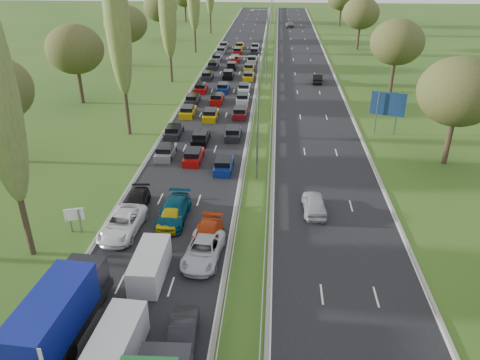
# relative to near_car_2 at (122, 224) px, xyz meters

# --- Properties ---
(ground) EXTENTS (260.00, 260.00, 0.00)m
(ground) POSITION_rel_near_car_2_xyz_m (10.16, 47.71, -0.81)
(ground) COLOR #2B541A
(ground) RESTS_ON ground
(near_carriageway) EXTENTS (10.50, 215.00, 0.04)m
(near_carriageway) POSITION_rel_near_car_2_xyz_m (3.41, 50.21, -0.81)
(near_carriageway) COLOR black
(near_carriageway) RESTS_ON ground
(far_carriageway) EXTENTS (10.50, 215.00, 0.04)m
(far_carriageway) POSITION_rel_near_car_2_xyz_m (16.91, 50.21, -0.81)
(far_carriageway) COLOR black
(far_carriageway) RESTS_ON ground
(central_reservation) EXTENTS (2.36, 215.00, 0.32)m
(central_reservation) POSITION_rel_near_car_2_xyz_m (10.16, 50.21, -0.26)
(central_reservation) COLOR gray
(central_reservation) RESTS_ON ground
(lamp_columns) EXTENTS (0.18, 140.18, 12.00)m
(lamp_columns) POSITION_rel_near_car_2_xyz_m (10.16, 45.71, 5.19)
(lamp_columns) COLOR gray
(lamp_columns) RESTS_ON ground
(poplar_row) EXTENTS (2.80, 127.80, 22.44)m
(poplar_row) POSITION_rel_near_car_2_xyz_m (-5.84, 35.87, 11.57)
(poplar_row) COLOR #2D2116
(poplar_row) RESTS_ON ground
(woodland_left) EXTENTS (8.00, 166.00, 11.10)m
(woodland_left) POSITION_rel_near_car_2_xyz_m (-16.34, 30.33, 6.87)
(woodland_left) COLOR #2D2116
(woodland_left) RESTS_ON ground
(woodland_right) EXTENTS (8.00, 153.00, 11.10)m
(woodland_right) POSITION_rel_near_car_2_xyz_m (29.66, 34.37, 6.87)
(woodland_right) COLOR #2D2116
(woodland_right) RESTS_ON ground
(traffic_queue_fill) EXTENTS (9.12, 68.40, 0.80)m
(traffic_queue_fill) POSITION_rel_near_car_2_xyz_m (3.41, 45.44, -0.37)
(traffic_queue_fill) COLOR slate
(traffic_queue_fill) RESTS_ON ground
(near_car_2) EXTENTS (2.96, 5.86, 1.59)m
(near_car_2) POSITION_rel_near_car_2_xyz_m (0.00, 0.00, 0.00)
(near_car_2) COLOR white
(near_car_2) RESTS_ON near_carriageway
(near_car_3) EXTENTS (2.21, 4.75, 1.34)m
(near_car_3) POSITION_rel_near_car_2_xyz_m (0.07, 3.78, -0.12)
(near_car_3) COLOR black
(near_car_3) RESTS_ON near_carriageway
(near_car_7) EXTENTS (2.32, 5.53, 1.59)m
(near_car_7) POSITION_rel_near_car_2_xyz_m (3.65, 2.23, 0.00)
(near_car_7) COLOR #05394D
(near_car_7) RESTS_ON near_carriageway
(near_car_8) EXTENTS (2.16, 4.63, 1.53)m
(near_car_8) POSITION_rel_near_car_2_xyz_m (3.61, 1.65, -0.03)
(near_car_8) COLOR #AF9F0B
(near_car_8) RESTS_ON near_carriageway
(near_car_9) EXTENTS (1.83, 4.49, 1.45)m
(near_car_9) POSITION_rel_near_car_2_xyz_m (6.94, -11.33, -0.07)
(near_car_9) COLOR black
(near_car_9) RESTS_ON near_carriageway
(near_car_10) EXTENTS (2.90, 5.55, 1.49)m
(near_car_10) POSITION_rel_near_car_2_xyz_m (6.89, -3.04, -0.05)
(near_car_10) COLOR silver
(near_car_10) RESTS_ON near_carriageway
(near_car_11) EXTENTS (2.33, 5.25, 1.50)m
(near_car_11) POSITION_rel_near_car_2_xyz_m (6.90, -1.28, -0.05)
(near_car_11) COLOR #AA2F0A
(near_car_11) RESTS_ON near_carriageway
(far_car_0) EXTENTS (2.00, 4.69, 1.58)m
(far_car_0) POSITION_rel_near_car_2_xyz_m (15.33, 4.44, -0.00)
(far_car_0) COLOR #A4ABAD
(far_car_0) RESTS_ON far_carriageway
(far_car_1) EXTENTS (1.91, 4.52, 1.45)m
(far_car_1) POSITION_rel_near_car_2_xyz_m (18.75, 47.88, -0.07)
(far_car_1) COLOR black
(far_car_1) RESTS_ON far_carriageway
(far_car_2) EXTENTS (2.32, 4.80, 1.32)m
(far_car_2) POSITION_rel_near_car_2_xyz_m (15.26, 109.86, -0.14)
(far_car_2) COLOR slate
(far_car_2) RESTS_ON far_carriageway
(blue_lorry) EXTENTS (2.43, 8.77, 3.70)m
(blue_lorry) POSITION_rel_near_car_2_xyz_m (0.03, -11.20, 1.11)
(blue_lorry) COLOR black
(blue_lorry) RESTS_ON near_carriageway
(white_van_front) EXTENTS (2.08, 5.29, 2.13)m
(white_van_front) POSITION_rel_near_car_2_xyz_m (3.57, -12.48, 0.28)
(white_van_front) COLOR silver
(white_van_front) RESTS_ON near_carriageway
(white_van_rear) EXTENTS (1.96, 5.00, 2.01)m
(white_van_rear) POSITION_rel_near_car_2_xyz_m (3.61, -5.19, 0.22)
(white_van_rear) COLOR silver
(white_van_rear) RESTS_ON near_carriageway
(info_sign) EXTENTS (1.46, 0.56, 2.10)m
(info_sign) POSITION_rel_near_car_2_xyz_m (-3.74, -0.15, 0.56)
(info_sign) COLOR gray
(info_sign) RESTS_ON ground
(direction_sign) EXTENTS (3.85, 1.30, 5.20)m
(direction_sign) POSITION_rel_near_car_2_xyz_m (25.06, 23.93, 2.75)
(direction_sign) COLOR gray
(direction_sign) RESTS_ON ground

